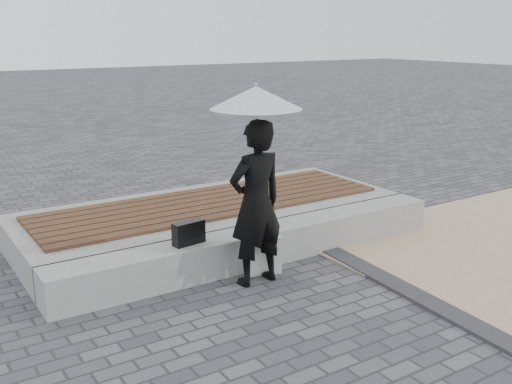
# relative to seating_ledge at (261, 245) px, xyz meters

# --- Properties ---
(ground) EXTENTS (80.00, 80.00, 0.00)m
(ground) POSITION_rel_seating_ledge_xyz_m (0.00, -1.60, -0.20)
(ground) COLOR #525257
(ground) RESTS_ON ground
(edging_band) EXTENTS (0.61, 5.20, 0.04)m
(edging_band) POSITION_rel_seating_ledge_xyz_m (0.75, -2.10, -0.18)
(edging_band) COLOR #313133
(edging_band) RESTS_ON ground
(seating_ledge) EXTENTS (5.00, 0.45, 0.40)m
(seating_ledge) POSITION_rel_seating_ledge_xyz_m (0.00, 0.00, 0.00)
(seating_ledge) COLOR #979893
(seating_ledge) RESTS_ON ground
(timber_platform) EXTENTS (5.00, 2.00, 0.40)m
(timber_platform) POSITION_rel_seating_ledge_xyz_m (0.00, 1.20, 0.00)
(timber_platform) COLOR #979792
(timber_platform) RESTS_ON ground
(timber_decking) EXTENTS (4.60, 1.40, 0.04)m
(timber_decking) POSITION_rel_seating_ledge_xyz_m (0.00, 1.20, 0.22)
(timber_decking) COLOR brown
(timber_decking) RESTS_ON timber_platform
(woman) EXTENTS (0.67, 0.46, 1.76)m
(woman) POSITION_rel_seating_ledge_xyz_m (-0.37, -0.48, 0.68)
(woman) COLOR black
(woman) RESTS_ON ground
(parasol) EXTENTS (0.93, 0.93, 1.18)m
(parasol) POSITION_rel_seating_ledge_xyz_m (-0.37, -0.48, 1.77)
(parasol) COLOR #A7A7AC
(parasol) RESTS_ON ground
(handbag) EXTENTS (0.37, 0.17, 0.25)m
(handbag) POSITION_rel_seating_ledge_xyz_m (-0.93, -0.01, 0.33)
(handbag) COLOR black
(handbag) RESTS_ON seating_ledge
(canvas_tote) EXTENTS (0.44, 0.28, 0.43)m
(canvas_tote) POSITION_rel_seating_ledge_xyz_m (-0.18, -0.31, 0.01)
(canvas_tote) COLOR silver
(canvas_tote) RESTS_ON ground
(magazine) EXTENTS (0.32, 0.28, 0.01)m
(magazine) POSITION_rel_seating_ledge_xyz_m (-0.18, -0.36, 0.23)
(magazine) COLOR red
(magazine) RESTS_ON canvas_tote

